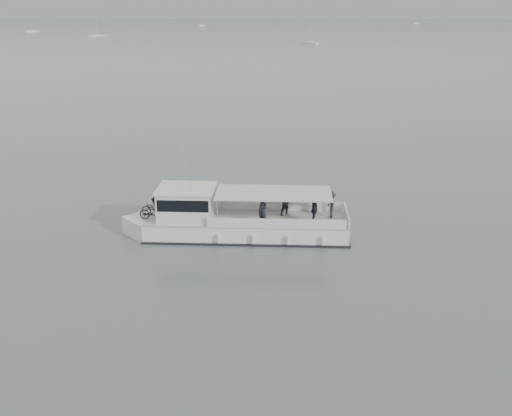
{
  "coord_description": "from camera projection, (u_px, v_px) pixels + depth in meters",
  "views": [
    {
      "loc": [
        3.35,
        -28.95,
        11.81
      ],
      "look_at": [
        2.84,
        -0.25,
        1.6
      ],
      "focal_mm": 40.0,
      "sensor_mm": 36.0,
      "label": 1
    }
  ],
  "objects": [
    {
      "name": "ground",
      "position": [
        204.0,
        234.0,
        31.28
      ],
      "size": [
        1400.0,
        1400.0,
        0.0
      ],
      "primitive_type": "plane",
      "color": "#535E62",
      "rests_on": "ground"
    },
    {
      "name": "tour_boat",
      "position": [
        227.0,
        221.0,
        30.77
      ],
      "size": [
        12.35,
        3.47,
        5.16
      ],
      "rotation": [
        0.0,
        0.0,
        -0.03
      ],
      "color": "white",
      "rests_on": "ground"
    },
    {
      "name": "headland",
      "position": [
        263.0,
        3.0,
        554.11
      ],
      "size": [
        1400.0,
        90.0,
        28.0
      ],
      "primitive_type": "cube",
      "color": "#939EA8",
      "rests_on": "ground"
    },
    {
      "name": "moored_fleet",
      "position": [
        89.0,
        35.0,
        237.71
      ],
      "size": [
        382.05,
        364.6,
        10.41
      ],
      "color": "white",
      "rests_on": "ground"
    }
  ]
}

